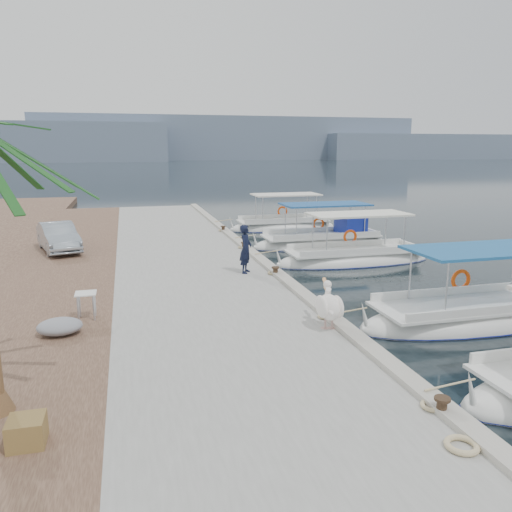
{
  "coord_description": "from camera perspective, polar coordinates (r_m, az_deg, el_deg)",
  "views": [
    {
      "loc": [
        -5.46,
        -15.32,
        5.04
      ],
      "look_at": [
        -1.0,
        1.8,
        1.2
      ],
      "focal_mm": 35.0,
      "sensor_mm": 36.0,
      "label": 1
    }
  ],
  "objects": [
    {
      "name": "fisherman",
      "position": [
        18.38,
        -1.18,
        0.81
      ],
      "size": [
        0.68,
        0.78,
        1.8
      ],
      "primitive_type": "imported",
      "rotation": [
        0.0,
        0.0,
        1.09
      ],
      "color": "black",
      "rests_on": "concrete_quay"
    },
    {
      "name": "concrete_quay",
      "position": [
        21.02,
        -7.49,
        -1.03
      ],
      "size": [
        6.0,
        40.0,
        0.5
      ],
      "primitive_type": "cube",
      "color": "gray",
      "rests_on": "ground"
    },
    {
      "name": "fishing_caique_e",
      "position": [
        31.66,
        3.1,
        3.3
      ],
      "size": [
        6.95,
        2.31,
        2.83
      ],
      "color": "white",
      "rests_on": "ground"
    },
    {
      "name": "fishing_caique_d",
      "position": [
        26.42,
        7.63,
        1.55
      ],
      "size": [
        7.44,
        2.43,
        2.83
      ],
      "color": "white",
      "rests_on": "ground"
    },
    {
      "name": "rope_coil",
      "position": [
        8.83,
        22.46,
        -19.36
      ],
      "size": [
        0.54,
        0.54,
        0.1
      ],
      "primitive_type": "torus",
      "color": "#C6B284",
      "rests_on": "concrete_quay"
    },
    {
      "name": "quay_curb",
      "position": [
        21.46,
        -0.14,
        0.2
      ],
      "size": [
        0.44,
        40.0,
        0.12
      ],
      "primitive_type": "cube",
      "color": "#A29E90",
      "rests_on": "concrete_quay"
    },
    {
      "name": "tarp_bundle",
      "position": [
        13.43,
        -21.52,
        -7.5
      ],
      "size": [
        1.1,
        0.9,
        0.4
      ],
      "primitive_type": "ellipsoid",
      "color": "gray",
      "rests_on": "cobblestone_strip"
    },
    {
      "name": "fishing_caique_c",
      "position": [
        22.76,
        11.05,
        -0.46
      ],
      "size": [
        7.33,
        2.22,
        2.83
      ],
      "color": "white",
      "rests_on": "ground"
    },
    {
      "name": "wooden_crate",
      "position": [
        8.98,
        -24.72,
        -17.76
      ],
      "size": [
        0.55,
        0.55,
        0.44
      ],
      "primitive_type": "cube",
      "color": "brown",
      "rests_on": "cobblestone_strip"
    },
    {
      "name": "ground",
      "position": [
        17.03,
        4.81,
        -5.02
      ],
      "size": [
        400.0,
        400.0,
        0.0
      ],
      "primitive_type": "plane",
      "color": "black",
      "rests_on": "ground"
    },
    {
      "name": "fishing_caique_b",
      "position": [
        16.13,
        23.64,
        -6.57
      ],
      "size": [
        7.37,
        2.41,
        2.83
      ],
      "color": "white",
      "rests_on": "ground"
    },
    {
      "name": "parked_car",
      "position": [
        24.06,
        -21.66,
        2.03
      ],
      "size": [
        2.38,
        4.08,
        1.27
      ],
      "primitive_type": "imported",
      "rotation": [
        0.0,
        0.0,
        0.29
      ],
      "color": "#A1ACB8",
      "rests_on": "cobblestone_strip"
    },
    {
      "name": "distant_hills",
      "position": [
        219.65,
        -5.55,
        12.87
      ],
      "size": [
        330.0,
        60.0,
        18.0
      ],
      "color": "slate",
      "rests_on": "ground"
    },
    {
      "name": "cobblestone_strip",
      "position": [
        21.03,
        -21.13,
        -1.76
      ],
      "size": [
        4.0,
        40.0,
        0.5
      ],
      "primitive_type": "cube",
      "color": "brown",
      "rests_on": "ground"
    },
    {
      "name": "folding_table",
      "position": [
        14.26,
        -18.84,
        -4.8
      ],
      "size": [
        0.55,
        0.55,
        0.73
      ],
      "color": "silver",
      "rests_on": "cobblestone_strip"
    },
    {
      "name": "pelican",
      "position": [
        12.91,
        8.35,
        -5.64
      ],
      "size": [
        0.71,
        1.52,
        1.17
      ],
      "color": "tan",
      "rests_on": "concrete_quay"
    },
    {
      "name": "mooring_bollards",
      "position": [
        18.11,
        2.23,
        -1.65
      ],
      "size": [
        0.28,
        20.28,
        0.33
      ],
      "color": "black",
      "rests_on": "concrete_quay"
    }
  ]
}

